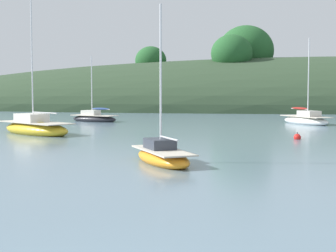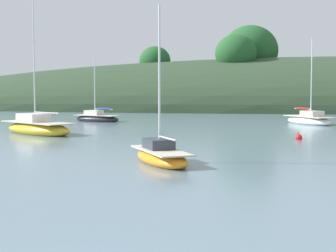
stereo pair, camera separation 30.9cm
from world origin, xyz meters
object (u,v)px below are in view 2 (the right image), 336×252
Objects in this scene: sailboat_orange_cutter at (161,156)px; sailboat_white_near at (309,120)px; mooring_buoy_channel at (299,137)px; sailboat_grey_yawl at (37,128)px; sailboat_blue_center at (97,118)px.

sailboat_orange_cutter is 0.88× the size of sailboat_white_near.
sailboat_white_near is 14.28× the size of mooring_buoy_channel.
sailboat_grey_yawl is at bearing -150.36° from sailboat_white_near.
sailboat_grey_yawl is at bearing -94.18° from sailboat_blue_center.
sailboat_white_near is 1.22× the size of sailboat_blue_center.
sailboat_orange_cutter is 12.98m from mooring_buoy_channel.
sailboat_grey_yawl is 1.57× the size of sailboat_blue_center.
mooring_buoy_channel is at bearing -8.05° from sailboat_grey_yawl.
mooring_buoy_channel is at bearing 55.48° from sailboat_orange_cutter.
sailboat_orange_cutter is at bearing -52.81° from sailboat_grey_yawl.
sailboat_blue_center is at bearing 135.53° from mooring_buoy_channel.
mooring_buoy_channel is at bearing -102.43° from sailboat_white_near.
sailboat_grey_yawl is 16.50m from sailboat_orange_cutter.
sailboat_white_near reaches higher than sailboat_blue_center.
sailboat_orange_cutter is 28.20m from sailboat_blue_center.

